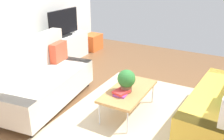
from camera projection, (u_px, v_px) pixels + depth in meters
The scene contains 13 objects.
ground_plane at pixel (125, 117), 3.90m from camera, with size 7.68×7.68×0.00m, color brown.
area_rug at pixel (138, 117), 3.88m from camera, with size 2.90×2.20×0.01m, color beige.
couch_beige at pixel (42, 79), 4.16m from camera, with size 2.00×1.09×1.10m.
coffee_table at pixel (128, 91), 3.86m from camera, with size 1.10×0.56×0.42m.
tv_console at pixel (65, 48), 6.17m from camera, with size 1.40×0.44×0.64m, color silver.
tv at pixel (64, 23), 5.92m from camera, with size 1.00×0.20×0.64m.
storage_trunk at pixel (93, 42), 7.05m from camera, with size 0.52×0.40×0.44m, color orange.
potted_plant at pixel (126, 80), 3.72m from camera, with size 0.28×0.28×0.36m.
table_book_0 at pixel (121, 93), 3.71m from camera, with size 0.24×0.18×0.03m, color purple.
table_book_1 at pixel (121, 92), 3.70m from camera, with size 0.24×0.18×0.04m, color red.
vase_0 at pixel (46, 38), 5.57m from camera, with size 0.11×0.11×0.14m, color #33B29E.
vase_1 at pixel (51, 36), 5.70m from camera, with size 0.13×0.13×0.18m, color #33B29E.
bottle_0 at pixel (59, 34), 5.81m from camera, with size 0.06×0.06×0.18m, color #3359B2.
Camera 1 is at (-3.00, -1.43, 2.18)m, focal length 39.57 mm.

